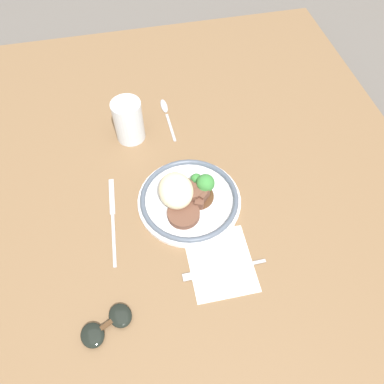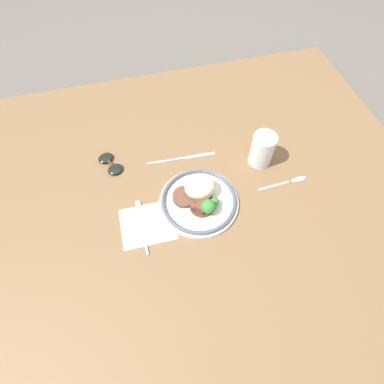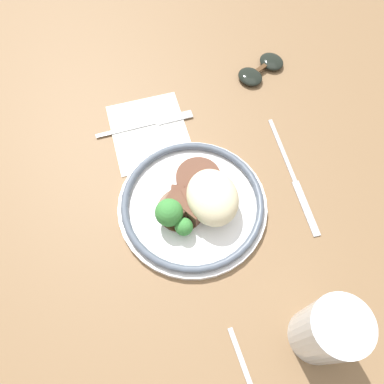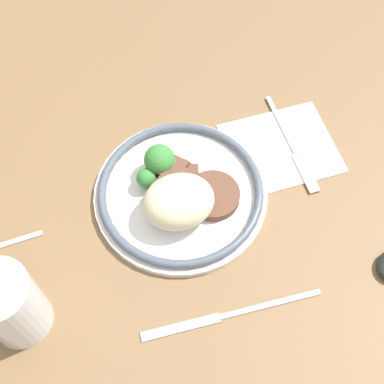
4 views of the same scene
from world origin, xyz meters
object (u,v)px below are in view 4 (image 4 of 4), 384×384
at_px(juice_glass, 11,306).
at_px(knife, 225,316).
at_px(fork, 295,152).
at_px(plate, 180,192).

distance_m(juice_glass, knife, 0.26).
bearing_deg(fork, knife, -42.13).
relative_size(plate, juice_glass, 2.10).
bearing_deg(juice_glass, fork, -163.26).
bearing_deg(juice_glass, knife, 163.18).
xyz_separation_m(juice_glass, fork, (-0.42, -0.13, -0.05)).
height_order(fork, knife, fork).
relative_size(juice_glass, fork, 0.64).
bearing_deg(knife, fork, -128.72).
bearing_deg(knife, plate, -85.11).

